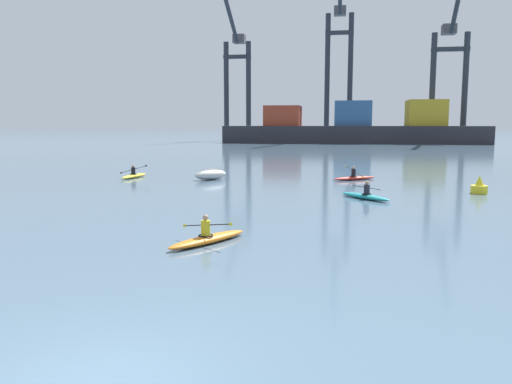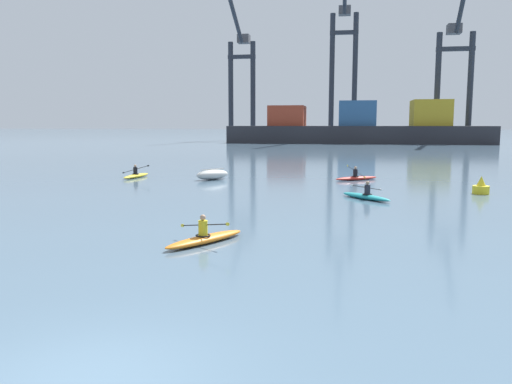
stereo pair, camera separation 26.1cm
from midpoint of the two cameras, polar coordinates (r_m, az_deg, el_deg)
name	(u,v)px [view 1 (the left image)]	position (r m, az deg, el deg)	size (l,w,h in m)	color
ground_plane	(99,384)	(8.58, -17.81, -19.50)	(800.00, 800.00, 0.00)	slate
container_barge	(354,129)	(108.64, 10.69, 6.88)	(52.28, 11.50, 8.62)	#28282D
gantry_crane_west	(237,73)	(125.29, -2.17, 12.96)	(6.59, 16.87, 30.73)	#232833
gantry_crane_west_mid	(339,56)	(124.75, 9.09, 14.65)	(6.51, 20.80, 39.11)	#232833
gantry_crane_east_mid	(450,66)	(117.58, 20.56, 12.91)	(7.72, 15.17, 33.87)	#232833
capsized_dinghy	(211,175)	(36.19, -5.23, 1.92)	(2.48, 2.72, 0.76)	beige
channel_buoy	(479,187)	(31.37, 23.20, 0.50)	(0.90, 0.90, 1.00)	yellow
kayak_teal	(365,196)	(27.26, 11.71, -0.41)	(2.72, 2.93, 0.95)	teal
kayak_orange	(208,238)	(16.94, -5.79, -5.07)	(2.21, 3.25, 0.95)	orange
kayak_yellow	(134,175)	(38.44, -13.51, 1.80)	(2.22, 3.44, 0.97)	yellow
kayak_red	(354,178)	(36.46, 10.61, 1.58)	(3.13, 2.44, 1.00)	red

